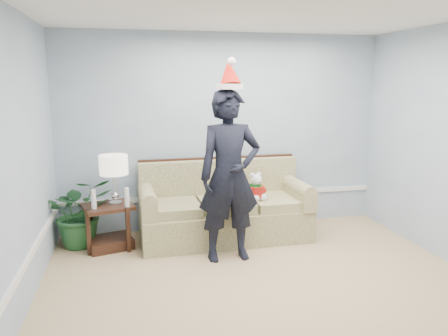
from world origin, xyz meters
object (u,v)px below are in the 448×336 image
teddy_bear (256,190)px  side_table (109,231)px  houseplant (80,212)px  sofa (223,210)px  table_lamp (114,167)px  man (230,176)px

teddy_bear → side_table: bearing=159.5°
side_table → houseplant: size_ratio=0.78×
sofa → teddy_bear: 0.53m
houseplant → table_lamp: bearing=-19.4°
houseplant → man: size_ratio=0.45×
table_lamp → teddy_bear: bearing=-3.4°
table_lamp → man: size_ratio=0.31×
sofa → table_lamp: size_ratio=3.59×
sofa → teddy_bear: sofa is taller
sofa → side_table: bearing=-177.6°
table_lamp → houseplant: size_ratio=0.70×
man → sofa: bearing=80.3°
sofa → man: bearing=-98.2°
side_table → teddy_bear: 1.92m
table_lamp → houseplant: table_lamp is taller
table_lamp → teddy_bear: (1.77, -0.11, -0.36)m
side_table → man: man is taller
houseplant → man: man is taller
sofa → houseplant: bearing=176.3°
sofa → houseplant: size_ratio=2.50×
side_table → table_lamp: (0.09, 0.01, 0.81)m
teddy_bear → houseplant: bearing=155.5°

